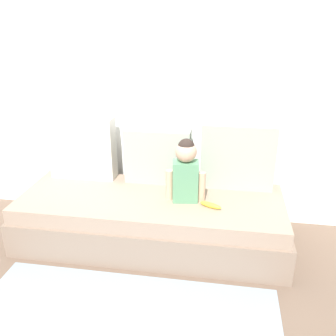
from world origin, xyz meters
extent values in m
plane|color=brown|center=(0.00, 0.00, 0.00)|extent=(12.00, 12.00, 0.00)
cube|color=white|center=(0.00, 0.53, 1.16)|extent=(5.29, 0.10, 2.33)
cube|color=#826C5B|center=(0.00, 0.00, 0.14)|extent=(2.09, 0.80, 0.27)
cube|color=gray|center=(0.00, 0.00, 0.34)|extent=(2.03, 0.78, 0.13)
cube|color=silver|center=(-0.65, 0.30, 0.66)|extent=(0.55, 0.16, 0.53)
cube|color=#99A393|center=(0.00, 0.30, 0.63)|extent=(0.54, 0.16, 0.45)
cube|color=#99A393|center=(0.65, 0.30, 0.66)|extent=(0.58, 0.16, 0.53)
cube|color=#568E66|center=(0.27, -0.01, 0.56)|extent=(0.20, 0.15, 0.31)
sphere|color=tan|center=(0.27, -0.01, 0.79)|extent=(0.16, 0.16, 0.16)
sphere|color=#2D231E|center=(0.27, -0.01, 0.83)|extent=(0.12, 0.12, 0.12)
cylinder|color=tan|center=(0.15, -0.01, 0.52)|extent=(0.06, 0.06, 0.23)
cylinder|color=tan|center=(0.39, -0.01, 0.52)|extent=(0.06, 0.06, 0.23)
ellipsoid|color=yellow|center=(0.47, -0.10, 0.42)|extent=(0.17, 0.11, 0.04)
cube|color=#8499A8|center=(0.00, -0.95, 0.00)|extent=(1.88, 1.00, 0.01)
camera|label=1|loc=(0.54, -2.50, 1.69)|focal=39.36mm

